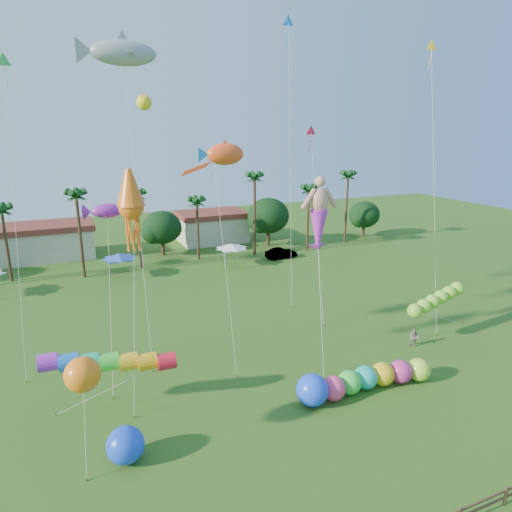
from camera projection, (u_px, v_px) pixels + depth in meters
name	position (u px, v px, depth m)	size (l,w,h in m)	color
ground	(330.00, 460.00, 24.88)	(160.00, 160.00, 0.00)	#285116
tree_line	(182.00, 225.00, 63.86)	(69.46, 8.91, 11.00)	#3A2819
buildings_row	(128.00, 237.00, 67.19)	(35.00, 7.00, 4.00)	beige
tent_row	(120.00, 257.00, 53.82)	(31.00, 4.00, 0.60)	white
car_b	(281.00, 253.00, 63.11)	(1.54, 4.41, 1.45)	#4C4C54
spectator_b	(414.00, 338.00, 37.57)	(0.77, 0.60, 1.59)	gray
caterpillar_inflatable	(360.00, 380.00, 31.05)	(10.45, 2.39, 2.13)	#EA3D75
blue_ball	(125.00, 445.00, 24.52)	(2.05, 2.05, 2.05)	blue
rainbow_tube	(134.00, 368.00, 28.30)	(8.90, 3.07, 3.67)	red
green_worm	(415.00, 311.00, 37.37)	(10.63, 2.72, 3.73)	#86D62F
orange_ball_kite	(83.00, 375.00, 22.84)	(2.01, 2.01, 6.46)	orange
merman_kite	(319.00, 219.00, 33.52)	(2.41, 4.37, 13.66)	tan
fish_kite	(225.00, 154.00, 33.00)	(4.23, 5.04, 16.51)	#FF501C
shark_kite	(124.00, 53.00, 33.48)	(6.53, 7.69, 23.92)	gray
squid_kite	(131.00, 207.00, 28.34)	(2.40, 4.37, 15.20)	orange
lobster_kite	(107.00, 211.00, 31.83)	(4.26, 6.43, 12.63)	purple
delta_kite_red	(311.00, 136.00, 40.79)	(1.11, 4.23, 17.71)	red
delta_kite_yellow	(432.00, 55.00, 37.67)	(1.19, 4.89, 24.51)	yellow
delta_kite_green	(4.00, 70.00, 29.76)	(1.81, 3.41, 22.22)	green
delta_kite_blue	(288.00, 28.00, 41.71)	(1.31, 3.33, 27.45)	#1A79EB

